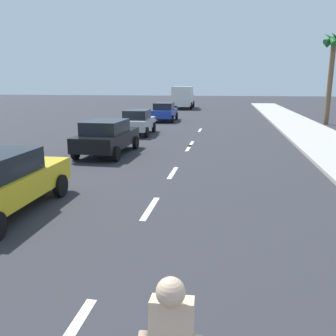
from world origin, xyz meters
name	(u,v)px	position (x,y,z in m)	size (l,w,h in m)	color
ground_plane	(187,151)	(0.00, 20.00, 0.00)	(160.00, 160.00, 0.00)	#2D2D33
sidewalk_strip	(333,147)	(7.20, 22.00, 0.07)	(3.60, 80.00, 0.14)	#B2ADA3
lane_stripe_3	(150,208)	(0.00, 11.78, 0.00)	(0.16, 1.80, 0.01)	white
lane_stripe_4	(173,173)	(0.00, 15.66, 0.00)	(0.16, 1.80, 0.01)	white
lane_stripe_5	(189,148)	(0.00, 20.88, 0.00)	(0.16, 1.80, 0.01)	white
lane_stripe_6	(191,144)	(0.00, 22.15, 0.00)	(0.16, 1.80, 0.01)	white
lane_stripe_7	(200,130)	(0.00, 28.10, 0.00)	(0.16, 1.80, 0.01)	white
parked_car_black	(107,136)	(-3.52, 18.65, 0.84)	(2.08, 4.40, 1.57)	black
parked_car_silver	(138,121)	(-3.75, 25.24, 0.83)	(1.91, 3.90, 1.57)	#B7BABF
parked_car_blue	(164,111)	(-3.56, 33.83, 0.84)	(2.06, 4.31, 1.57)	#1E389E
delivery_truck	(183,97)	(-3.96, 49.85, 1.50)	(2.83, 6.31, 2.80)	beige
palm_tree_distant	(333,53)	(9.61, 33.36, 5.43)	(1.90, 1.87, 7.18)	brown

